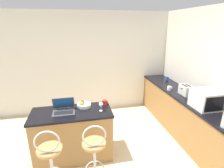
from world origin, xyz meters
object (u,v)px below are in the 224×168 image
fruit_bowl (84,105)px  mug_blue (167,78)px  bar_stool_near (51,162)px  toaster (186,90)px  microwave (208,99)px  wine_glass_tall (101,104)px  laptop (64,108)px  mug_red (105,102)px  mug_white (169,88)px  bar_stool_far (94,155)px

fruit_bowl → mug_blue: bearing=27.1°
bar_stool_near → toaster: (2.60, 0.91, 0.51)m
microwave → wine_glass_tall: bearing=171.7°
laptop → fruit_bowl: size_ratio=1.46×
fruit_bowl → mug_red: bearing=1.0°
laptop → microwave: microwave is taller
mug_white → fruit_bowl: bearing=-166.7°
bar_stool_near → wine_glass_tall: (0.79, 0.55, 0.53)m
mug_blue → mug_white: size_ratio=0.94×
laptop → bar_stool_far: bearing=-57.6°
laptop → mug_white: size_ratio=3.46×
bar_stool_near → bar_stool_far: bearing=0.0°
laptop → wine_glass_tall: laptop is taller
microwave → mug_blue: bearing=85.3°
mug_red → microwave: bearing=-16.0°
bar_stool_far → mug_white: 2.23m
mug_white → fruit_bowl: size_ratio=0.42×
bar_stool_near → fruit_bowl: bar_stool_near is taller
bar_stool_near → mug_blue: bearing=34.9°
wine_glass_tall → bar_stool_far: bearing=-108.7°
mug_blue → mug_red: (-1.85, -1.13, -0.00)m
bar_stool_near → toaster: size_ratio=3.65×
bar_stool_near → laptop: size_ratio=2.85×
microwave → wine_glass_tall: microwave is taller
toaster → wine_glass_tall: toaster is taller
bar_stool_far → microwave: (2.00, 0.29, 0.57)m
bar_stool_far → microwave: microwave is taller
bar_stool_near → mug_blue: bar_stool_near is taller
mug_blue → mug_red: 2.16m
mug_white → fruit_bowl: fruit_bowl is taller
wine_glass_tall → mug_red: wine_glass_tall is taller
toaster → mug_red: toaster is taller
microwave → fruit_bowl: 2.15m
microwave → mug_white: 0.96m
toaster → mug_blue: toaster is taller
toaster → mug_blue: size_ratio=2.90×
laptop → mug_white: 2.30m
bar_stool_far → laptop: size_ratio=2.85×
bar_stool_far → fruit_bowl: 0.90m
bar_stool_near → fruit_bowl: size_ratio=4.17×
laptop → toaster: (2.42, 0.24, 0.04)m
bar_stool_far → mug_blue: bearing=41.8°
toaster → bar_stool_near: bearing=-160.8°
laptop → microwave: (2.42, -0.38, 0.10)m
mug_white → fruit_bowl: (-1.90, -0.45, -0.01)m
mug_white → laptop: bearing=-166.1°
mug_white → mug_red: size_ratio=1.06×
toaster → fruit_bowl: 2.09m
wine_glass_tall → mug_red: bearing=65.7°
toaster → fruit_bowl: (-2.09, -0.13, -0.06)m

